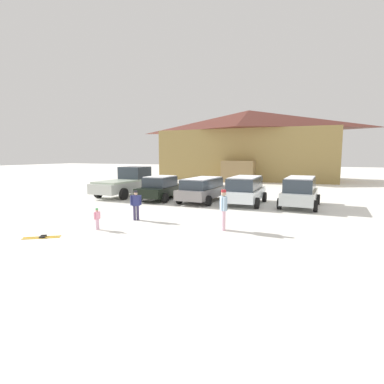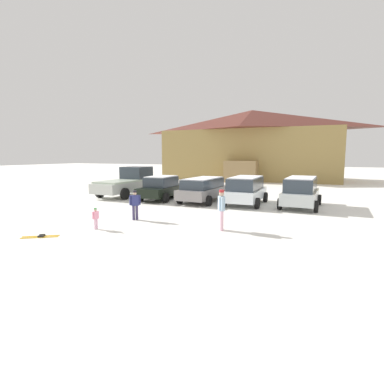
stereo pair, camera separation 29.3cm
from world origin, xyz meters
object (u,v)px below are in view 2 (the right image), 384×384
at_px(pickup_truck, 130,182).
at_px(skier_child_in_pink_snowsuit, 96,217).
at_px(skier_adult_in_blue_parka, 221,207).
at_px(parked_silver_wagon, 301,191).
at_px(parked_grey_wagon, 203,189).
at_px(skier_teen_in_navy_coat, 135,203).
at_px(parked_white_suv, 246,190).
at_px(ski_lodge, 251,144).
at_px(pair_of_skis, 41,236).
at_px(parked_black_sedan, 162,188).

bearing_deg(pickup_truck, skier_child_in_pink_snowsuit, -61.87).
bearing_deg(skier_adult_in_blue_parka, parked_silver_wagon, 70.17).
xyz_separation_m(parked_grey_wagon, skier_teen_in_navy_coat, (-0.88, -6.52, -0.07)).
bearing_deg(skier_adult_in_blue_parka, parked_white_suv, 95.54).
relative_size(ski_lodge, parked_grey_wagon, 4.56).
bearing_deg(skier_adult_in_blue_parka, skier_teen_in_navy_coat, 177.08).
bearing_deg(parked_grey_wagon, ski_lodge, 94.25).
bearing_deg(ski_lodge, skier_child_in_pink_snowsuit, -89.63).
relative_size(parked_silver_wagon, pair_of_skis, 3.55).
height_order(parked_black_sedan, skier_teen_in_navy_coat, parked_black_sedan).
distance_m(parked_black_sedan, parked_white_suv, 5.82).
relative_size(parked_white_suv, skier_adult_in_blue_parka, 2.63).
height_order(parked_grey_wagon, parked_white_suv, parked_white_suv).
bearing_deg(parked_white_suv, parked_silver_wagon, 4.37).
distance_m(parked_black_sedan, skier_teen_in_navy_coat, 6.73).
relative_size(ski_lodge, pair_of_skis, 17.38).
distance_m(parked_black_sedan, parked_grey_wagon, 3.01).
bearing_deg(pickup_truck, parked_silver_wagon, -2.00).
bearing_deg(pickup_truck, skier_teen_in_navy_coat, -52.90).
xyz_separation_m(parked_grey_wagon, skier_child_in_pink_snowsuit, (-1.33, -8.69, -0.36)).
distance_m(skier_child_in_pink_snowsuit, skier_teen_in_navy_coat, 2.24).
bearing_deg(parked_black_sedan, parked_silver_wagon, 3.00).
distance_m(parked_silver_wagon, skier_child_in_pink_snowsuit, 11.66).
relative_size(parked_grey_wagon, skier_teen_in_navy_coat, 3.41).
height_order(parked_black_sedan, parked_silver_wagon, parked_silver_wagon).
bearing_deg(pair_of_skis, pickup_truck, 109.47).
bearing_deg(skier_teen_in_navy_coat, pair_of_skis, -111.29).
bearing_deg(skier_teen_in_navy_coat, pickup_truck, 127.10).
distance_m(parked_silver_wagon, pickup_truck, 12.42).
relative_size(pickup_truck, skier_adult_in_blue_parka, 3.60).
bearing_deg(parked_white_suv, parked_grey_wagon, -178.10).
distance_m(parked_white_suv, skier_adult_in_blue_parka, 6.87).
xyz_separation_m(ski_lodge, skier_teen_in_navy_coat, (0.64, -26.97, -3.62)).
bearing_deg(pickup_truck, parked_white_suv, -4.22).
xyz_separation_m(pickup_truck, skier_adult_in_blue_parka, (9.86, -7.51, -0.05)).
bearing_deg(parked_white_suv, pickup_truck, 175.78).
bearing_deg(parked_black_sedan, parked_white_suv, 2.24).
bearing_deg(skier_adult_in_blue_parka, parked_black_sedan, 134.45).
height_order(ski_lodge, pickup_truck, ski_lodge).
bearing_deg(pair_of_skis, skier_child_in_pink_snowsuit, 58.61).
xyz_separation_m(skier_child_in_pink_snowsuit, pair_of_skis, (-1.09, -1.78, -0.48)).
height_order(parked_grey_wagon, skier_teen_in_navy_coat, parked_grey_wagon).
distance_m(parked_grey_wagon, skier_adult_in_blue_parka, 7.58).
xyz_separation_m(parked_black_sedan, parked_silver_wagon, (9.03, 0.47, 0.13)).
relative_size(ski_lodge, parked_silver_wagon, 4.90).
bearing_deg(skier_child_in_pink_snowsuit, parked_black_sedan, 101.10).
relative_size(pickup_truck, skier_child_in_pink_snowsuit, 6.72).
distance_m(pickup_truck, skier_child_in_pink_snowsuit, 10.74).
distance_m(parked_black_sedan, pair_of_skis, 10.39).
distance_m(skier_teen_in_navy_coat, pair_of_skis, 4.31).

